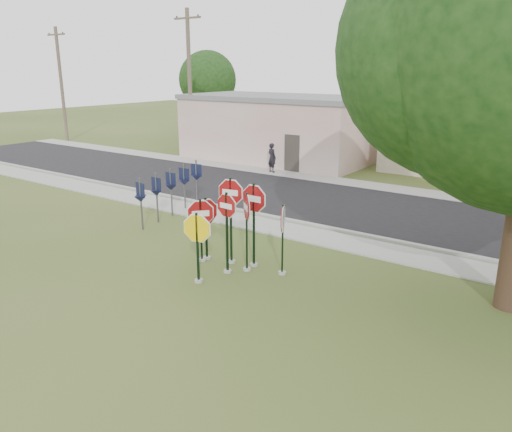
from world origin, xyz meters
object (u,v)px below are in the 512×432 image
Objects in this scene: stop_sign_center at (227,223)px; stop_sign_yellow at (197,239)px; utility_pole_near at (190,83)px; stop_sign_left at (201,222)px; pedestrian at (272,158)px.

stop_sign_yellow is at bearing -103.36° from stop_sign_center.
stop_sign_yellow is at bearing -47.26° from utility_pole_near.
utility_pole_near reaches higher than stop_sign_center.
stop_sign_left reaches higher than pedestrian.
utility_pole_near is at bearing 132.74° from stop_sign_yellow.
stop_sign_center reaches higher than pedestrian.
stop_sign_center reaches higher than stop_sign_yellow.
stop_sign_yellow is (-0.24, -1.03, -0.26)m from stop_sign_center.
stop_sign_center is at bearing 76.64° from stop_sign_yellow.
stop_sign_yellow is at bearing -52.07° from stop_sign_left.
pedestrian is (-6.80, 14.07, -0.40)m from stop_sign_yellow.
stop_sign_center is 20.30m from utility_pole_near.
pedestrian is at bearing 114.39° from stop_sign_left.
stop_sign_center is 1.19× the size of stop_sign_left.
stop_sign_left is at bearing 168.44° from stop_sign_center.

